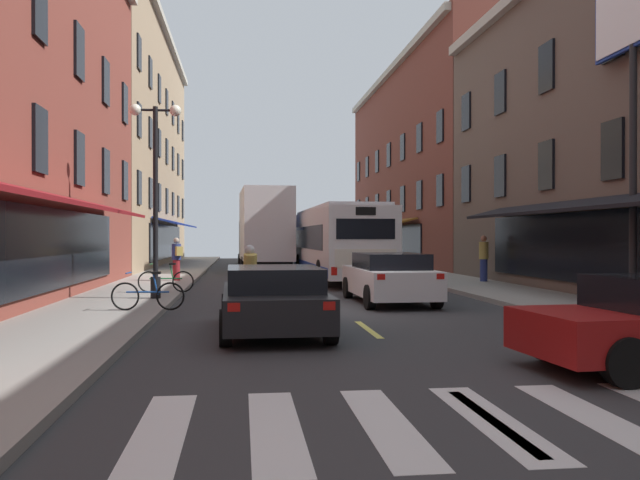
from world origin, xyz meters
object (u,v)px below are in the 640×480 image
object	(u,v)px
motorcycle_rider	(250,282)
street_lamp_twin	(156,191)
bicycle_near	(148,295)
bicycle_mid	(166,281)
sedan_near	(389,277)
billboard_sign	(633,47)
pedestrian_mid	(484,258)
box_truck	(264,231)
transit_bus	(337,242)
pedestrian_near	(177,258)
sedan_far	(255,254)
sedan_mid	(273,299)

from	to	relation	value
motorcycle_rider	street_lamp_twin	xyz separation A→B (m)	(-2.60, 1.98, 2.44)
bicycle_near	bicycle_mid	bearing A→B (deg)	91.74
sedan_near	street_lamp_twin	bearing A→B (deg)	173.45
billboard_sign	pedestrian_mid	world-z (taller)	billboard_sign
box_truck	motorcycle_rider	distance (m)	17.23
bicycle_near	box_truck	bearing A→B (deg)	79.58
transit_bus	pedestrian_mid	distance (m)	6.43
motorcycle_rider	street_lamp_twin	size ratio (longest dim) A/B	0.38
sedan_near	pedestrian_near	size ratio (longest dim) A/B	2.71
sedan_near	sedan_far	xyz separation A→B (m)	(-3.22, 27.24, -0.02)
motorcycle_rider	pedestrian_mid	xyz separation A→B (m)	(9.11, 7.53, 0.35)
transit_bus	sedan_mid	distance (m)	15.73
sedan_near	bicycle_near	size ratio (longest dim) A/B	2.67
motorcycle_rider	pedestrian_mid	distance (m)	11.82
pedestrian_near	pedestrian_mid	bearing A→B (deg)	-39.21
transit_bus	bicycle_near	bearing A→B (deg)	-117.04
sedan_near	pedestrian_mid	world-z (taller)	pedestrian_mid
billboard_sign	box_truck	world-z (taller)	billboard_sign
box_truck	motorcycle_rider	xyz separation A→B (m)	(-0.96, -17.14, -1.48)
motorcycle_rider	sedan_mid	bearing A→B (deg)	-84.27
transit_bus	sedan_far	distance (m)	17.54
billboard_sign	bicycle_mid	xyz separation A→B (m)	(-11.91, 5.59, -6.03)
sedan_far	bicycle_mid	world-z (taller)	sedan_far
sedan_near	street_lamp_twin	size ratio (longest dim) A/B	0.84
billboard_sign	bicycle_mid	distance (m)	14.48
transit_bus	pedestrian_mid	world-z (taller)	transit_bus
bicycle_near	motorcycle_rider	bearing A→B (deg)	23.81
transit_bus	pedestrian_near	bearing A→B (deg)	-164.59
motorcycle_rider	pedestrian_near	size ratio (longest dim) A/B	1.23
box_truck	pedestrian_near	xyz separation A→B (m)	(-3.71, -7.72, -1.15)
sedan_near	bicycle_near	distance (m)	6.71
sedan_far	street_lamp_twin	size ratio (longest dim) A/B	0.82
sedan_mid	pedestrian_near	bearing A→B (deg)	103.20
sedan_near	bicycle_near	world-z (taller)	sedan_near
sedan_mid	pedestrian_near	distance (m)	13.85
transit_bus	sedan_near	xyz separation A→B (m)	(0.02, -10.02, -0.91)
bicycle_mid	street_lamp_twin	xyz separation A→B (m)	(-0.07, -1.93, 2.65)
sedan_near	pedestrian_near	world-z (taller)	pedestrian_near
pedestrian_mid	bicycle_mid	bearing A→B (deg)	84.62
transit_bus	box_truck	world-z (taller)	box_truck
billboard_sign	pedestrian_near	bearing A→B (deg)	137.52
pedestrian_near	street_lamp_twin	xyz separation A→B (m)	(0.15, -7.44, 2.11)
billboard_sign	sedan_far	world-z (taller)	billboard_sign
sedan_far	bicycle_mid	bearing A→B (deg)	-97.49
sedan_near	street_lamp_twin	xyz separation A→B (m)	(-6.52, 0.75, 2.42)
billboard_sign	sedan_far	size ratio (longest dim) A/B	1.84
pedestrian_mid	street_lamp_twin	size ratio (longest dim) A/B	0.33
sedan_near	motorcycle_rider	bearing A→B (deg)	-162.49
sedan_far	bicycle_mid	size ratio (longest dim) A/B	2.60
sedan_far	transit_bus	bearing A→B (deg)	-79.45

